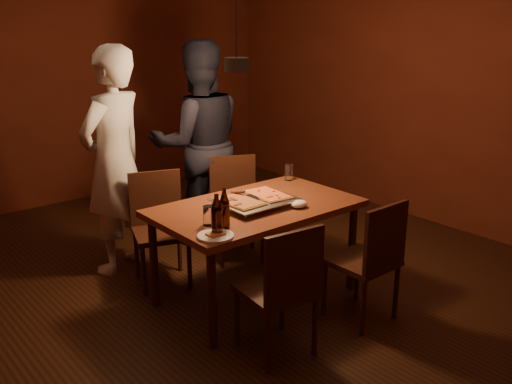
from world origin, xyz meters
TOP-DOWN VIEW (x-y plane):
  - room_shell at (0.00, 0.00)m, footprint 6.00×6.00m
  - dining_table at (-0.02, -0.25)m, footprint 1.50×0.90m
  - chair_far_left at (-0.42, 0.50)m, footprint 0.54×0.54m
  - chair_far_right at (0.37, 0.52)m, footprint 0.56×0.56m
  - chair_near_left at (-0.41, -0.99)m, footprint 0.47×0.47m
  - chair_near_right at (0.36, -1.04)m, footprint 0.42×0.42m
  - pizza_tray at (-0.03, -0.25)m, footprint 0.58×0.49m
  - pizza_meat at (-0.17, -0.24)m, footprint 0.24×0.37m
  - pizza_cheese at (0.10, -0.24)m, footprint 0.25×0.37m
  - spatula at (-0.04, -0.22)m, footprint 0.17×0.26m
  - beer_bottle_a at (-0.60, -0.56)m, footprint 0.07×0.07m
  - beer_bottle_b at (-0.48, -0.48)m, footprint 0.07×0.07m
  - water_glass_left at (-0.53, -0.37)m, footprint 0.08×0.08m
  - water_glass_right at (0.61, 0.08)m, footprint 0.07×0.07m
  - plate_slice at (-0.62, -0.58)m, footprint 0.23×0.23m
  - napkin at (0.18, -0.49)m, footprint 0.13×0.10m
  - diner_white at (-0.57, 0.91)m, footprint 0.81×0.68m
  - diner_dark at (0.33, 1.02)m, footprint 1.11×1.00m
  - pendant_lamp at (0.00, 0.00)m, footprint 0.18×0.18m

SIDE VIEW (x-z plane):
  - chair_far_left at x=-0.42m, z-range 0.29..0.78m
  - chair_far_right at x=0.37m, z-range 0.29..0.78m
  - chair_near_left at x=-0.41m, z-range 0.29..0.78m
  - chair_near_right at x=0.36m, z-range 0.29..0.78m
  - dining_table at x=-0.02m, z-range 0.30..1.05m
  - plate_slice at x=-0.62m, z-range 0.75..0.77m
  - pizza_tray at x=-0.03m, z-range 0.75..0.80m
  - napkin at x=0.18m, z-range 0.75..0.80m
  - pizza_meat at x=-0.17m, z-range 0.80..0.82m
  - pizza_cheese at x=0.10m, z-range 0.80..0.82m
  - spatula at x=-0.04m, z-range 0.79..0.83m
  - water_glass_left at x=-0.53m, z-range 0.75..0.88m
  - water_glass_right at x=0.61m, z-range 0.75..0.88m
  - beer_bottle_b at x=-0.48m, z-range 0.75..1.02m
  - beer_bottle_a at x=-0.60m, z-range 0.75..1.03m
  - diner_white at x=-0.57m, z-range 0.00..1.88m
  - diner_dark at x=0.33m, z-range 0.00..1.89m
  - room_shell at x=0.00m, z-range -1.60..4.40m
  - pendant_lamp at x=0.00m, z-range 1.21..2.31m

